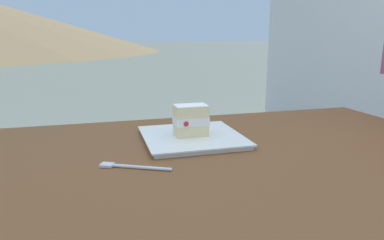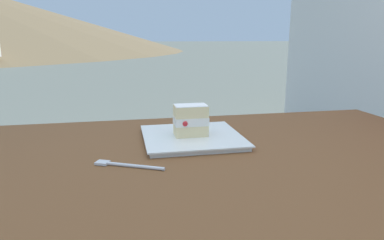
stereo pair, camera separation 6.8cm
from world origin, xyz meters
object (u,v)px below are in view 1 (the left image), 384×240
at_px(dessert_plate, 192,137).
at_px(cake_slice, 191,120).
at_px(dessert_fork, 131,167).
at_px(patio_table, 231,195).

xyz_separation_m(dessert_plate, cake_slice, (0.00, 0.00, 0.05)).
bearing_deg(dessert_fork, cake_slice, -137.41).
height_order(patio_table, cake_slice, cake_slice).
height_order(cake_slice, dessert_fork, cake_slice).
relative_size(dessert_plate, dessert_fork, 1.75).
xyz_separation_m(patio_table, dessert_plate, (0.05, -0.19, 0.10)).
bearing_deg(cake_slice, dessert_plate, -164.53).
bearing_deg(dessert_fork, dessert_plate, -137.85).
bearing_deg(patio_table, cake_slice, -75.23).
bearing_deg(dessert_fork, patio_table, 175.86).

